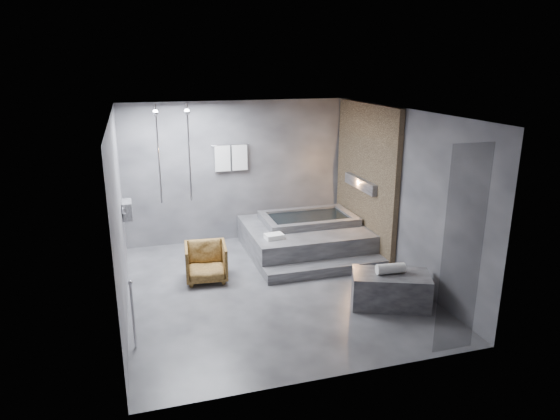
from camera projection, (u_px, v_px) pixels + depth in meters
name	position (u px, v px, depth m)	size (l,w,h in m)	color
room	(292.00, 179.00, 7.91)	(5.00, 5.04, 2.82)	#2F2F32
tub_deck	(304.00, 238.00, 9.62)	(2.20, 2.00, 0.50)	#353537
tub_step	(327.00, 269.00, 8.58)	(2.20, 0.36, 0.18)	#353537
concrete_bench	(390.00, 290.00, 7.43)	(1.12, 0.62, 0.51)	#2F2F31
driftwood_chair	(206.00, 262.00, 8.28)	(0.67, 0.69, 0.63)	#422B10
rolled_towel	(391.00, 269.00, 7.35)	(0.15, 0.15, 0.43)	white
deck_towel	(274.00, 236.00, 8.83)	(0.32, 0.23, 0.08)	white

